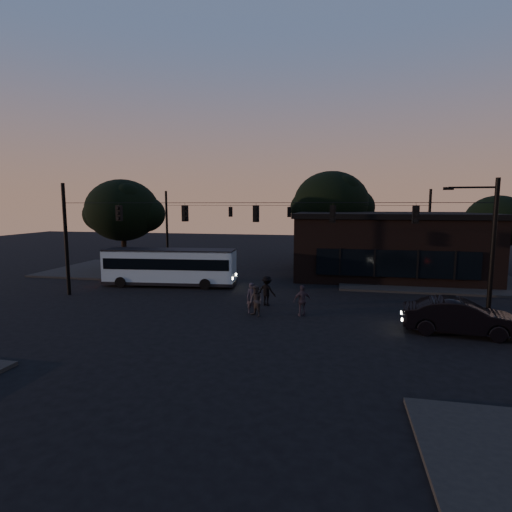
% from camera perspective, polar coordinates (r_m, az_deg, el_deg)
% --- Properties ---
extents(ground, '(120.00, 120.00, 0.00)m').
position_cam_1_polar(ground, '(20.94, -2.28, -9.56)').
color(ground, black).
rests_on(ground, ground).
extents(sidewalk_far_right, '(14.00, 10.00, 0.15)m').
position_cam_1_polar(sidewalk_far_right, '(34.69, 23.47, -3.23)').
color(sidewalk_far_right, black).
rests_on(sidewalk_far_right, ground).
extents(sidewalk_far_left, '(14.00, 10.00, 0.15)m').
position_cam_1_polar(sidewalk_far_left, '(38.87, -17.45, -1.87)').
color(sidewalk_far_left, black).
rests_on(sidewalk_far_left, ground).
extents(building, '(15.40, 10.41, 5.40)m').
position_cam_1_polar(building, '(35.79, 18.35, 1.57)').
color(building, black).
rests_on(building, ground).
extents(tree_behind, '(7.60, 7.60, 9.43)m').
position_cam_1_polar(tree_behind, '(41.43, 10.67, 7.39)').
color(tree_behind, black).
rests_on(tree_behind, ground).
extents(tree_right, '(5.20, 5.20, 6.86)m').
position_cam_1_polar(tree_right, '(39.67, 31.19, 4.21)').
color(tree_right, black).
rests_on(tree_right, ground).
extents(tree_left, '(6.40, 6.40, 8.30)m').
position_cam_1_polar(tree_left, '(37.53, -18.53, 6.20)').
color(tree_left, black).
rests_on(tree_left, ground).
extents(signal_rig_near, '(26.24, 0.30, 7.50)m').
position_cam_1_polar(signal_rig_near, '(23.99, 0.00, 3.43)').
color(signal_rig_near, black).
rests_on(signal_rig_near, ground).
extents(signal_rig_far, '(26.24, 0.30, 7.50)m').
position_cam_1_polar(signal_rig_far, '(39.77, 4.75, 4.63)').
color(signal_rig_far, black).
rests_on(signal_rig_far, ground).
extents(bus, '(10.06, 3.26, 2.78)m').
position_cam_1_polar(bus, '(30.65, -12.20, -1.30)').
color(bus, '#9AB6C4').
rests_on(bus, ground).
extents(car, '(5.24, 2.32, 1.67)m').
position_cam_1_polar(car, '(21.31, 27.12, -7.75)').
color(car, black).
rests_on(car, ground).
extents(pedestrian_a, '(0.73, 0.60, 1.72)m').
position_cam_1_polar(pedestrian_a, '(22.62, -0.57, -6.02)').
color(pedestrian_a, '#242028').
rests_on(pedestrian_a, ground).
extents(pedestrian_b, '(1.05, 1.02, 1.70)m').
position_cam_1_polar(pedestrian_b, '(22.00, -0.00, -6.43)').
color(pedestrian_b, '#2C2828').
rests_on(pedestrian_b, ground).
extents(pedestrian_c, '(1.09, 0.81, 1.72)m').
position_cam_1_polar(pedestrian_c, '(22.15, 6.64, -6.35)').
color(pedestrian_c, '#332A34').
rests_on(pedestrian_c, ground).
extents(pedestrian_d, '(1.33, 1.05, 1.81)m').
position_cam_1_polar(pedestrian_d, '(24.28, 1.56, -4.98)').
color(pedestrian_d, black).
rests_on(pedestrian_d, ground).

